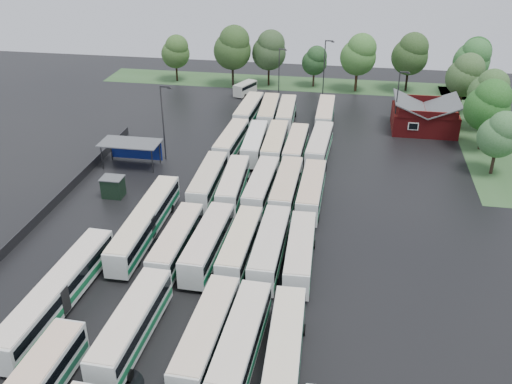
# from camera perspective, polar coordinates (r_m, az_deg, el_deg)

# --- Properties ---
(ground) EXTENTS (160.00, 160.00, 0.00)m
(ground) POSITION_cam_1_polar(r_m,az_deg,el_deg) (58.74, -3.95, -7.35)
(ground) COLOR black
(ground) RESTS_ON ground
(brick_building) EXTENTS (10.07, 8.60, 5.39)m
(brick_building) POSITION_cam_1_polar(r_m,az_deg,el_deg) (95.65, 16.46, 7.02)
(brick_building) COLOR maroon
(brick_building) RESTS_ON ground
(wash_shed) EXTENTS (8.20, 4.20, 3.58)m
(wash_shed) POSITION_cam_1_polar(r_m,az_deg,el_deg) (80.72, -12.36, 4.61)
(wash_shed) COLOR #2D2D30
(wash_shed) RESTS_ON ground
(utility_hut) EXTENTS (2.70, 2.20, 2.62)m
(utility_hut) POSITION_cam_1_polar(r_m,az_deg,el_deg) (73.18, -14.10, 0.51)
(utility_hut) COLOR black
(utility_hut) RESTS_ON ground
(grass_strip_north) EXTENTS (80.00, 10.00, 0.01)m
(grass_strip_north) POSITION_cam_1_polar(r_m,az_deg,el_deg) (116.88, 4.48, 10.73)
(grass_strip_north) COLOR #2F5529
(grass_strip_north) RESTS_ON ground
(grass_strip_east) EXTENTS (10.00, 50.00, 0.01)m
(grass_strip_east) POSITION_cam_1_polar(r_m,az_deg,el_deg) (98.05, 22.13, 5.42)
(grass_strip_east) COLOR #2F5529
(grass_strip_east) RESTS_ON ground
(west_fence) EXTENTS (0.10, 50.00, 1.20)m
(west_fence) POSITION_cam_1_polar(r_m,az_deg,el_deg) (72.48, -19.78, -1.27)
(west_fence) COLOR #2D2D30
(west_fence) RESTS_ON ground
(bus_r1c0) EXTENTS (3.05, 12.51, 3.46)m
(bus_r1c0) POSITION_cam_1_polar(r_m,az_deg,el_deg) (49.53, -12.29, -12.89)
(bus_r1c0) COLOR silver
(bus_r1c0) RESTS_ON ground
(bus_r1c2) EXTENTS (3.05, 12.50, 3.46)m
(bus_r1c2) POSITION_cam_1_polar(r_m,az_deg,el_deg) (47.75, -4.96, -14.03)
(bus_r1c2) COLOR silver
(bus_r1c2) RESTS_ON ground
(bus_r1c3) EXTENTS (3.06, 12.58, 3.48)m
(bus_r1c3) POSITION_cam_1_polar(r_m,az_deg,el_deg) (46.95, -1.50, -14.76)
(bus_r1c3) COLOR silver
(bus_r1c3) RESTS_ON ground
(bus_r1c4) EXTENTS (3.05, 12.25, 3.38)m
(bus_r1c4) POSITION_cam_1_polar(r_m,az_deg,el_deg) (46.61, 2.92, -15.26)
(bus_r1c4) COLOR silver
(bus_r1c4) RESTS_ON ground
(bus_r2c0) EXTENTS (2.73, 12.02, 3.34)m
(bus_r2c0) POSITION_cam_1_polar(r_m,az_deg,el_deg) (59.47, -7.94, -4.97)
(bus_r2c0) COLOR silver
(bus_r2c0) RESTS_ON ground
(bus_r2c1) EXTENTS (3.02, 12.41, 3.43)m
(bus_r2c1) POSITION_cam_1_polar(r_m,az_deg,el_deg) (58.85, -4.83, -5.10)
(bus_r2c1) COLOR silver
(bus_r2c1) RESTS_ON ground
(bus_r2c2) EXTENTS (2.74, 11.87, 3.29)m
(bus_r2c2) POSITION_cam_1_polar(r_m,az_deg,el_deg) (58.45, -1.59, -5.34)
(bus_r2c2) COLOR silver
(bus_r2c2) RESTS_ON ground
(bus_r2c3) EXTENTS (2.71, 12.52, 3.48)m
(bus_r2c3) POSITION_cam_1_polar(r_m,az_deg,el_deg) (57.92, 1.40, -5.55)
(bus_r2c3) COLOR silver
(bus_r2c3) RESTS_ON ground
(bus_r2c4) EXTENTS (2.94, 12.01, 3.32)m
(bus_r2c4) POSITION_cam_1_polar(r_m,az_deg,el_deg) (57.47, 4.43, -6.03)
(bus_r2c4) COLOR silver
(bus_r2c4) RESTS_ON ground
(bus_r3c0) EXTENTS (2.85, 12.34, 3.42)m
(bus_r3c0) POSITION_cam_1_polar(r_m,az_deg,el_deg) (71.38, -4.81, 1.09)
(bus_r3c0) COLOR silver
(bus_r3c0) RESTS_ON ground
(bus_r3c1) EXTENTS (3.05, 11.91, 3.29)m
(bus_r3c1) POSITION_cam_1_polar(r_m,az_deg,el_deg) (70.56, -2.29, 0.78)
(bus_r3c1) COLOR silver
(bus_r3c1) RESTS_ON ground
(bus_r3c2) EXTENTS (2.86, 12.15, 3.37)m
(bus_r3c2) POSITION_cam_1_polar(r_m,az_deg,el_deg) (69.97, 0.53, 0.59)
(bus_r3c2) COLOR silver
(bus_r3c2) RESTS_ON ground
(bus_r3c3) EXTENTS (2.78, 12.51, 3.47)m
(bus_r3c3) POSITION_cam_1_polar(r_m,az_deg,el_deg) (69.51, 3.05, 0.41)
(bus_r3c3) COLOR silver
(bus_r3c3) RESTS_ON ground
(bus_r3c4) EXTENTS (2.74, 12.34, 3.43)m
(bus_r3c4) POSITION_cam_1_polar(r_m,az_deg,el_deg) (69.08, 5.55, 0.11)
(bus_r3c4) COLOR silver
(bus_r3c4) RESTS_ON ground
(bus_r4c0) EXTENTS (3.00, 11.98, 3.31)m
(bus_r4c0) POSITION_cam_1_polar(r_m,az_deg,el_deg) (83.25, -2.49, 5.08)
(bus_r4c0) COLOR silver
(bus_r4c0) RESTS_ON ground
(bus_r4c1) EXTENTS (2.98, 11.93, 3.29)m
(bus_r4c1) POSITION_cam_1_polar(r_m,az_deg,el_deg) (82.49, -0.13, 4.89)
(bus_r4c1) COLOR silver
(bus_r4c1) RESTS_ON ground
(bus_r4c2) EXTENTS (2.91, 12.48, 3.46)m
(bus_r4c2) POSITION_cam_1_polar(r_m,az_deg,el_deg) (81.90, 1.91, 4.77)
(bus_r4c2) COLOR silver
(bus_r4c2) RESTS_ON ground
(bus_r4c3) EXTENTS (2.61, 11.82, 3.28)m
(bus_r4c3) POSITION_cam_1_polar(r_m,az_deg,el_deg) (81.53, 4.01, 4.53)
(bus_r4c3) COLOR silver
(bus_r4c3) RESTS_ON ground
(bus_r4c4) EXTENTS (3.22, 12.60, 3.48)m
(bus_r4c4) POSITION_cam_1_polar(r_m,az_deg,el_deg) (81.82, 6.36, 4.59)
(bus_r4c4) COLOR silver
(bus_r4c4) RESTS_ON ground
(bus_r5c0) EXTENTS (3.04, 12.27, 3.39)m
(bus_r5c0) POSITION_cam_1_polar(r_m,az_deg,el_deg) (95.38, -0.72, 8.10)
(bus_r5c0) COLOR silver
(bus_r5c0) RESTS_ON ground
(bus_r5c1) EXTENTS (3.14, 12.24, 3.38)m
(bus_r5c1) POSITION_cam_1_polar(r_m,az_deg,el_deg) (94.78, 1.27, 7.96)
(bus_r5c1) COLOR silver
(bus_r5c1) RESTS_ON ground
(bus_r5c2) EXTENTS (3.00, 11.90, 3.28)m
(bus_r5c2) POSITION_cam_1_polar(r_m,az_deg,el_deg) (94.46, 3.04, 7.83)
(bus_r5c2) COLOR silver
(bus_r5c2) RESTS_ON ground
(bus_r5c4) EXTENTS (2.61, 12.11, 3.37)m
(bus_r5c4) POSITION_cam_1_polar(r_m,az_deg,el_deg) (94.55, 6.93, 7.71)
(bus_r5c4) COLOR silver
(bus_r5c4) RESTS_ON ground
(artic_bus_west_b) EXTENTS (2.59, 17.72, 3.29)m
(artic_bus_west_b) POSITION_cam_1_polar(r_m,az_deg,el_deg) (63.59, -11.00, -2.94)
(artic_bus_west_b) COLOR silver
(artic_bus_west_b) RESTS_ON ground
(artic_bus_west_c) EXTENTS (3.26, 18.00, 3.32)m
(artic_bus_west_c) POSITION_cam_1_polar(r_m,az_deg,el_deg) (54.92, -19.20, -9.48)
(artic_bus_west_c) COLOR silver
(artic_bus_west_c) RESTS_ON ground
(minibus) EXTENTS (3.87, 5.71, 2.34)m
(minibus) POSITION_cam_1_polar(r_m,az_deg,el_deg) (109.44, -1.10, 10.35)
(minibus) COLOR beige
(minibus) RESTS_ON ground
(tree_north_0) EXTENTS (5.67, 5.67, 9.40)m
(tree_north_0) POSITION_cam_1_polar(r_m,az_deg,el_deg) (118.11, -8.01, 13.76)
(tree_north_0) COLOR black
(tree_north_0) RESTS_ON ground
(tree_north_1) EXTENTS (7.27, 7.27, 12.04)m
(tree_north_1) POSITION_cam_1_polar(r_m,az_deg,el_deg) (112.97, -2.31, 14.26)
(tree_north_1) COLOR black
(tree_north_1) RESTS_ON ground
(tree_north_2) EXTENTS (6.65, 6.65, 11.02)m
(tree_north_2) POSITION_cam_1_polar(r_m,az_deg,el_deg) (113.74, 1.37, 14.03)
(tree_north_2) COLOR black
(tree_north_2) RESTS_ON ground
(tree_north_3) EXTENTS (4.90, 4.90, 8.12)m
(tree_north_3) POSITION_cam_1_polar(r_m,az_deg,el_deg) (114.05, 5.94, 12.96)
(tree_north_3) COLOR #36241A
(tree_north_3) RESTS_ON ground
(tree_north_4) EXTENTS (6.75, 6.75, 11.18)m
(tree_north_4) POSITION_cam_1_polar(r_m,az_deg,el_deg) (111.61, 10.29, 13.40)
(tree_north_4) COLOR #3A2616
(tree_north_4) RESTS_ON ground
(tree_north_5) EXTENTS (6.83, 6.83, 11.32)m
(tree_north_5) POSITION_cam_1_polar(r_m,az_deg,el_deg) (113.77, 15.24, 13.21)
(tree_north_5) COLOR black
(tree_north_5) RESTS_ON ground
(tree_north_6) EXTENTS (6.54, 6.54, 10.83)m
(tree_north_6) POSITION_cam_1_polar(r_m,az_deg,el_deg) (116.00, 20.94, 12.48)
(tree_north_6) COLOR black
(tree_north_6) RESTS_ON ground
(tree_east_0) EXTENTS (5.43, 5.43, 8.99)m
(tree_east_0) POSITION_cam_1_polar(r_m,az_deg,el_deg) (81.66, 23.26, 5.35)
(tree_east_0) COLOR #2F2118
(tree_east_0) RESTS_ON ground
(tree_east_1) EXTENTS (6.50, 6.50, 10.77)m
(tree_east_1) POSITION_cam_1_polar(r_m,az_deg,el_deg) (89.12, 22.26, 8.07)
(tree_east_1) COLOR black
(tree_east_1) RESTS_ON ground
(tree_east_2) EXTENTS (6.07, 6.07, 10.05)m
(tree_east_2) POSITION_cam_1_polar(r_m,az_deg,el_deg) (97.48, 22.28, 9.33)
(tree_east_2) COLOR black
(tree_east_2) RESTS_ON ground
(tree_east_3) EXTENTS (6.33, 6.33, 10.49)m
(tree_east_3) POSITION_cam_1_polar(r_m,az_deg,el_deg) (104.36, 20.27, 10.95)
(tree_east_3) COLOR #3A2C1A
(tree_east_3) RESTS_ON ground
(tree_east_4) EXTENTS (6.59, 6.59, 10.91)m
(tree_east_4) POSITION_cam_1_polar(r_m,az_deg,el_deg) (114.12, 20.86, 12.30)
(tree_east_4) COLOR black
(tree_east_4) RESTS_ON ground
(lamp_post_ne) EXTENTS (1.56, 0.30, 10.11)m
(lamp_post_ne) POSITION_cam_1_polar(r_m,az_deg,el_deg) (91.46, 14.01, 9.07)
(lamp_post_ne) COLOR #2D2D30
(lamp_post_ne) RESTS_ON ground
(lamp_post_nw) EXTENTS (1.66, 0.32, 10.81)m
(lamp_post_nw) POSITION_cam_1_polar(r_m,az_deg,el_deg) (80.55, -9.22, 7.36)
(lamp_post_nw) COLOR #2D2D30
(lamp_post_nw) RESTS_ON ground
(lamp_post_back_w) EXTENTS (1.46, 0.28, 9.47)m
(lamp_post_back_w) POSITION_cam_1_polar(r_m,az_deg,el_deg) (105.44, 2.39, 12.04)
(lamp_post_back_w) COLOR #2D2D30
(lamp_post_back_w) RESTS_ON ground
(lamp_post_back_e) EXTENTS (1.68, 0.33, 10.89)m
(lamp_post_back_e) POSITION_cam_1_polar(r_m,az_deg,el_deg) (106.14, 6.92, 12.44)
(lamp_post_back_e) COLOR #2D2D30
(lamp_post_back_e) RESTS_ON ground
(puddle_2) EXTENTS (4.72, 4.72, 0.01)m
(puddle_2) POSITION_cam_1_polar(r_m,az_deg,el_deg) (62.29, -8.63, -5.38)
(puddle_2) COLOR black
(puddle_2) RESTS_ON ground
(puddle_3) EXTENTS (4.69, 4.69, 0.01)m
(puddle_3) POSITION_cam_1_polar(r_m,az_deg,el_deg) (57.80, 2.51, -7.94)
(puddle_3) COLOR black
(puddle_3) RESTS_ON ground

